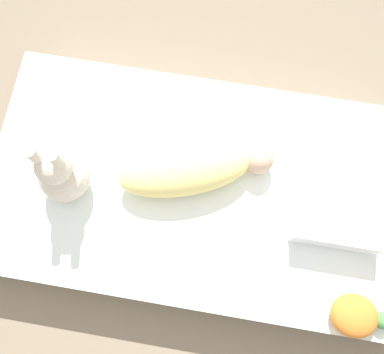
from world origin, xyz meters
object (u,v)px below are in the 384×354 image
Objects in this scene: swaddled_baby at (193,169)px; bunny_plush at (61,174)px; pillow at (339,193)px; turtle_plush at (357,316)px.

bunny_plush reaches higher than swaddled_baby.
bunny_plush reaches higher than pillow.
swaddled_baby is 2.75× the size of turtle_plush.
pillow is at bearing 103.41° from turtle_plush.
pillow is (0.49, 0.00, -0.01)m from swaddled_baby.
swaddled_baby reaches higher than pillow.
turtle_plush is at bearing -76.59° from pillow.
swaddled_baby is 0.69m from turtle_plush.
swaddled_baby is 1.61× the size of bunny_plush.
bunny_plush is at bearing 174.58° from swaddled_baby.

